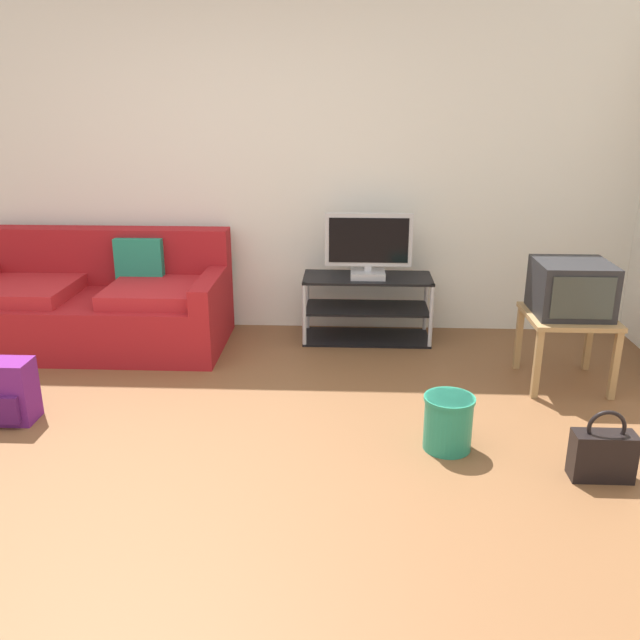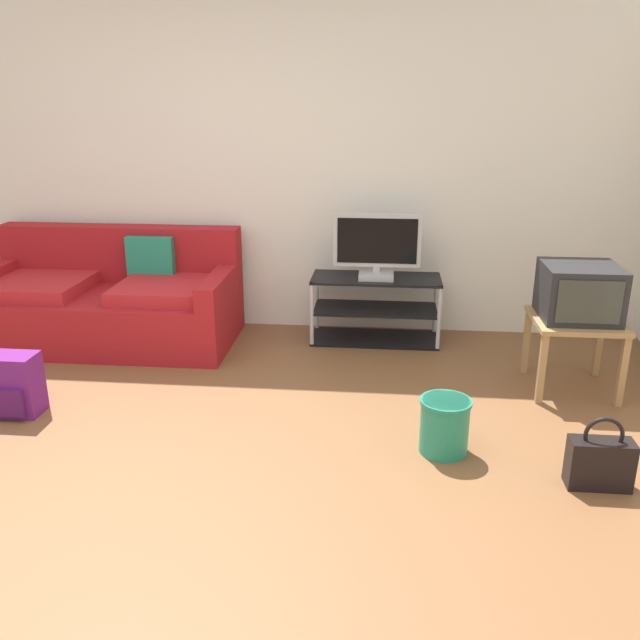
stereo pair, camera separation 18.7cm
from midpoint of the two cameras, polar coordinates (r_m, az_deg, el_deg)
name	(u,v)px [view 2 (the right image)]	position (r m, az deg, el deg)	size (l,w,h in m)	color
ground_plane	(164,487)	(3.34, -11.77, -14.01)	(9.00, 9.80, 0.02)	brown
wall_back	(253,155)	(5.22, -4.78, 14.01)	(9.00, 0.10, 2.70)	silver
couch	(110,301)	(5.22, -16.73, 1.57)	(1.90, 0.92, 0.82)	maroon
tv_stand	(375,309)	(5.02, 5.87, 0.95)	(0.96, 0.41, 0.50)	black
flat_tv	(377,247)	(4.88, 6.06, 6.29)	(0.64, 0.22, 0.48)	#B2B2B7
side_table	(575,330)	(4.44, 22.33, -0.79)	(0.53, 0.53, 0.47)	#9E7A4C
crt_tv	(579,292)	(4.39, 22.66, 2.25)	(0.45, 0.44, 0.33)	#232326
backpack	(13,385)	(4.22, -23.90, -5.18)	(0.31, 0.26, 0.37)	#661E70
handbag	(600,462)	(3.50, 24.50, -11.11)	(0.30, 0.12, 0.37)	black
cleaning_bucket	(444,424)	(3.55, 12.22, -8.81)	(0.27, 0.27, 0.30)	#238466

